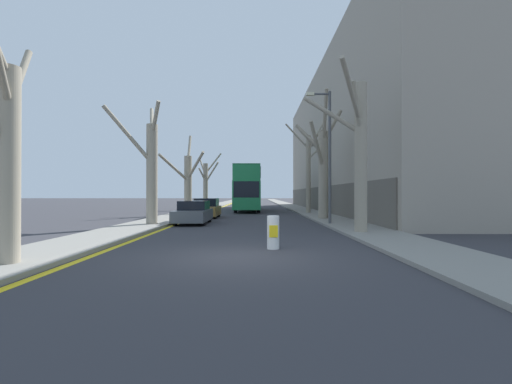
% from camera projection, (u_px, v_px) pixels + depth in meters
% --- Properties ---
extents(ground_plane, '(300.00, 300.00, 0.00)m').
position_uv_depth(ground_plane, '(236.00, 257.00, 9.47)').
color(ground_plane, '#333338').
extents(sidewalk_left, '(2.64, 120.00, 0.12)m').
position_uv_depth(sidewalk_left, '(220.00, 204.00, 59.45)').
color(sidewalk_left, gray).
rests_on(sidewalk_left, ground).
extents(sidewalk_right, '(2.64, 120.00, 0.12)m').
position_uv_depth(sidewalk_right, '(284.00, 204.00, 59.49)').
color(sidewalk_right, gray).
rests_on(sidewalk_right, ground).
extents(building_facade_right, '(10.08, 43.63, 14.79)m').
position_uv_depth(building_facade_right, '(360.00, 142.00, 36.86)').
color(building_facade_right, '#9E9384').
rests_on(building_facade_right, ground).
extents(kerb_line_stripe, '(0.24, 120.00, 0.01)m').
position_uv_depth(kerb_line_stripe, '(228.00, 204.00, 59.46)').
color(kerb_line_stripe, yellow).
rests_on(kerb_line_stripe, ground).
extents(street_tree_left_0, '(1.88, 3.50, 6.70)m').
position_uv_depth(street_tree_left_0, '(3.00, 145.00, 7.89)').
color(street_tree_left_0, gray).
rests_on(street_tree_left_0, ground).
extents(street_tree_left_1, '(2.93, 3.97, 7.07)m').
position_uv_depth(street_tree_left_1, '(149.00, 167.00, 18.82)').
color(street_tree_left_1, gray).
rests_on(street_tree_left_1, ground).
extents(street_tree_left_2, '(3.57, 4.60, 7.06)m').
position_uv_depth(street_tree_left_2, '(186.00, 181.00, 29.13)').
color(street_tree_left_2, gray).
rests_on(street_tree_left_2, ground).
extents(street_tree_left_3, '(2.68, 2.68, 6.64)m').
position_uv_depth(street_tree_left_3, '(205.00, 183.00, 38.98)').
color(street_tree_left_3, gray).
rests_on(street_tree_left_3, ground).
extents(street_tree_right_0, '(2.71, 3.15, 6.78)m').
position_uv_depth(street_tree_right_0, '(357.00, 151.00, 14.78)').
color(street_tree_right_0, gray).
rests_on(street_tree_right_0, ground).
extents(street_tree_right_1, '(2.97, 3.23, 8.49)m').
position_uv_depth(street_tree_right_1, '(321.00, 166.00, 23.22)').
color(street_tree_right_1, gray).
rests_on(street_tree_right_1, ground).
extents(street_tree_right_2, '(4.30, 2.08, 8.68)m').
position_uv_depth(street_tree_right_2, '(308.00, 168.00, 30.59)').
color(street_tree_right_2, gray).
rests_on(street_tree_right_2, ground).
extents(double_decker_bus, '(2.56, 11.94, 4.50)m').
position_uv_depth(double_decker_bus, '(247.00, 187.00, 36.09)').
color(double_decker_bus, '#1E7F47').
rests_on(double_decker_bus, ground).
extents(parked_car_0, '(1.81, 4.21, 1.35)m').
position_uv_depth(parked_car_0, '(192.00, 213.00, 20.36)').
color(parked_car_0, '#4C5156').
rests_on(parked_car_0, ground).
extents(parked_car_1, '(1.84, 4.02, 1.45)m').
position_uv_depth(parked_car_1, '(205.00, 208.00, 25.65)').
color(parked_car_1, olive).
rests_on(parked_car_1, ground).
extents(lamp_post, '(1.40, 0.20, 7.53)m').
position_uv_depth(lamp_post, '(327.00, 150.00, 19.18)').
color(lamp_post, '#4C4F54').
rests_on(lamp_post, ground).
extents(traffic_bollard, '(0.39, 0.40, 1.05)m').
position_uv_depth(traffic_bollard, '(272.00, 232.00, 10.87)').
color(traffic_bollard, white).
rests_on(traffic_bollard, ground).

